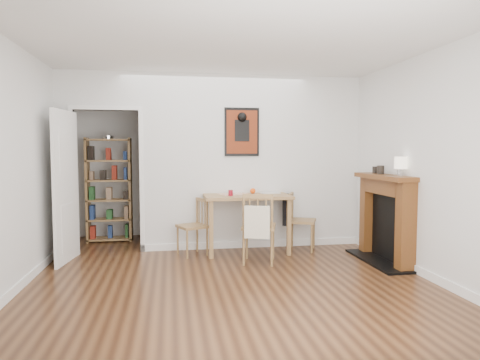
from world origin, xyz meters
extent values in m
plane|color=brown|center=(0.00, 0.00, 0.00)|extent=(5.20, 5.20, 0.00)
plane|color=silver|center=(0.00, 2.60, 1.30)|extent=(4.50, 0.00, 4.50)
plane|color=silver|center=(0.00, -2.60, 1.30)|extent=(4.50, 0.00, 4.50)
plane|color=silver|center=(-2.25, 0.00, 1.30)|extent=(0.00, 5.20, 5.20)
plane|color=silver|center=(2.25, 0.00, 1.30)|extent=(0.00, 5.20, 5.20)
plane|color=silver|center=(0.00, 0.00, 2.60)|extent=(5.20, 5.20, 0.00)
cube|color=silver|center=(0.57, 1.40, 1.30)|extent=(3.35, 0.10, 2.60)
cube|color=silver|center=(-2.12, 1.40, 1.30)|extent=(0.25, 0.10, 2.60)
cube|color=silver|center=(-1.55, 1.40, 2.33)|extent=(0.90, 0.10, 0.55)
cube|color=white|center=(-2.03, 1.40, 1.02)|extent=(0.06, 0.14, 2.05)
cube|color=white|center=(-1.07, 1.40, 1.02)|extent=(0.06, 0.14, 2.05)
cube|color=white|center=(0.57, 1.34, 0.05)|extent=(3.35, 0.02, 0.10)
cube|color=white|center=(-2.24, -0.60, 0.05)|extent=(0.02, 4.00, 0.10)
cube|color=white|center=(2.24, -0.60, 0.05)|extent=(0.02, 4.00, 0.10)
cube|color=white|center=(-2.02, 0.93, 1.00)|extent=(0.15, 0.80, 2.00)
cube|color=black|center=(0.40, 1.33, 1.75)|extent=(0.52, 0.02, 0.72)
cube|color=#66230D|center=(0.40, 1.32, 1.75)|extent=(0.46, 0.00, 0.64)
cube|color=#9A7D48|center=(0.43, 1.10, 0.82)|extent=(1.23, 0.78, 0.04)
cube|color=#9A7D48|center=(-0.12, 0.78, 0.40)|extent=(0.06, 0.06, 0.79)
cube|color=#9A7D48|center=(0.98, 0.78, 0.40)|extent=(0.06, 0.06, 0.79)
cube|color=#9A7D48|center=(-0.12, 1.42, 0.40)|extent=(0.06, 0.06, 0.79)
cube|color=#9A7D48|center=(0.98, 1.42, 0.40)|extent=(0.06, 0.06, 0.79)
cube|color=black|center=(1.05, 1.15, 0.60)|extent=(0.23, 0.36, 0.44)
cube|color=beige|center=(0.42, 0.25, 0.58)|extent=(0.33, 0.19, 0.40)
cube|color=#9A7D48|center=(-1.98, 2.19, 0.84)|extent=(0.04, 0.28, 1.68)
cube|color=#9A7D48|center=(-1.31, 2.19, 0.84)|extent=(0.04, 0.28, 1.68)
cube|color=#9A7D48|center=(-1.64, 2.19, 0.04)|extent=(0.71, 0.28, 0.03)
cube|color=#9A7D48|center=(-1.64, 2.19, 0.67)|extent=(0.71, 0.28, 0.03)
cube|color=#9A7D48|center=(-1.64, 2.19, 1.65)|extent=(0.71, 0.28, 0.03)
cube|color=maroon|center=(-1.64, 2.19, 0.84)|extent=(0.62, 0.23, 0.23)
cube|color=brown|center=(2.15, -0.24, 0.55)|extent=(0.20, 0.16, 1.10)
cube|color=brown|center=(2.15, 0.74, 0.55)|extent=(0.20, 0.16, 1.10)
cube|color=brown|center=(2.12, 0.25, 1.13)|extent=(0.30, 1.21, 0.06)
cube|color=brown|center=(2.15, 0.25, 1.00)|extent=(0.20, 0.85, 0.20)
cube|color=black|center=(2.21, 0.25, 0.45)|extent=(0.08, 0.81, 0.88)
cube|color=black|center=(2.09, 0.25, 0.01)|extent=(0.45, 1.25, 0.03)
cylinder|color=maroon|center=(0.18, 0.96, 0.88)|extent=(0.06, 0.06, 0.08)
sphere|color=#F9520D|center=(0.54, 1.20, 0.88)|extent=(0.08, 0.08, 0.08)
cube|color=beige|center=(0.26, 1.18, 0.84)|extent=(0.51, 0.44, 0.00)
cube|color=silver|center=(0.80, 1.21, 0.85)|extent=(0.30, 0.24, 0.01)
cylinder|color=silver|center=(2.17, -0.05, 1.20)|extent=(0.08, 0.08, 0.09)
cylinder|color=beige|center=(2.17, -0.05, 1.32)|extent=(0.15, 0.15, 0.15)
cylinder|color=black|center=(2.13, 0.37, 1.22)|extent=(0.10, 0.10, 0.11)
cylinder|color=black|center=(2.13, 0.52, 1.21)|extent=(0.08, 0.08, 0.10)
camera|label=1|loc=(-0.66, -4.97, 1.48)|focal=32.00mm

